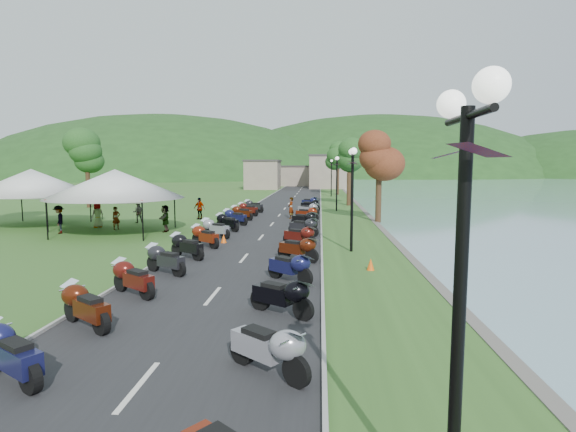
{
  "coord_description": "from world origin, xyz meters",
  "views": [
    {
      "loc": [
        3.43,
        -3.94,
        4.2
      ],
      "look_at": [
        1.59,
        21.98,
        1.3
      ],
      "focal_mm": 28.0,
      "sensor_mm": 36.0,
      "label": 1
    }
  ],
  "objects": [
    {
      "name": "vendor_tent_side",
      "position": [
        -16.51,
        25.86,
        2.0
      ],
      "size": [
        5.4,
        5.4,
        4.0
      ],
      "primitive_type": null,
      "color": "silver",
      "rests_on": "ground"
    },
    {
      "name": "far_building",
      "position": [
        -2.0,
        85.0,
        2.5
      ],
      "size": [
        18.0,
        16.0,
        5.0
      ],
      "primitive_type": "cube",
      "color": "gray",
      "rests_on": "ground"
    },
    {
      "name": "tree_lakeside",
      "position": [
        7.81,
        29.9,
        3.87
      ],
      "size": [
        2.79,
        2.79,
        7.74
      ],
      "primitive_type": null,
      "color": "#2E6626",
      "rests_on": "ground"
    },
    {
      "name": "pedestrian_c",
      "position": [
        -12.79,
        22.74,
        0.0
      ],
      "size": [
        0.97,
        1.22,
        1.76
      ],
      "primitive_type": "imported",
      "rotation": [
        0.0,
        0.0,
        5.22
      ],
      "color": "slate",
      "rests_on": "ground"
    },
    {
      "name": "moto_row_left",
      "position": [
        -2.54,
        15.74,
        0.55
      ],
      "size": [
        2.6,
        43.51,
        1.1
      ],
      "primitive_type": null,
      "color": "#331411",
      "rests_on": "ground"
    },
    {
      "name": "moto_row_right",
      "position": [
        2.44,
        21.1,
        0.55
      ],
      "size": [
        2.6,
        42.58,
        1.1
      ],
      "primitive_type": null,
      "color": "#331411",
      "rests_on": "ground"
    },
    {
      "name": "vendor_tent_main",
      "position": [
        -9.27,
        23.17,
        2.0
      ],
      "size": [
        5.6,
        5.6,
        4.0
      ],
      "primitive_type": null,
      "color": "silver",
      "rests_on": "ground"
    },
    {
      "name": "pedestrian_a",
      "position": [
        -10.01,
        24.67,
        0.0
      ],
      "size": [
        0.66,
        0.69,
        1.53
      ],
      "primitive_type": "imported",
      "rotation": [
        0.0,
        0.0,
        0.93
      ],
      "color": "slate",
      "rests_on": "ground"
    },
    {
      "name": "hills_backdrop",
      "position": [
        0.0,
        200.0,
        0.0
      ],
      "size": [
        360.0,
        120.0,
        76.0
      ],
      "primitive_type": null,
      "color": "#285621",
      "rests_on": "ground"
    },
    {
      "name": "road",
      "position": [
        0.0,
        40.0,
        0.01
      ],
      "size": [
        7.0,
        120.0,
        0.02
      ],
      "primitive_type": "cube",
      "color": "#272729",
      "rests_on": "ground"
    },
    {
      "name": "pedestrian_b",
      "position": [
        -10.05,
        28.35,
        0.0
      ],
      "size": [
        0.85,
        0.66,
        1.55
      ],
      "primitive_type": "imported",
      "rotation": [
        0.0,
        0.0,
        3.52
      ],
      "color": "slate",
      "rests_on": "ground"
    },
    {
      "name": "streetlamp_near",
      "position": [
        4.91,
        0.76,
        2.5
      ],
      "size": [
        1.4,
        1.4,
        5.0
      ],
      "primitive_type": null,
      "color": "black",
      "rests_on": "ground"
    }
  ]
}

